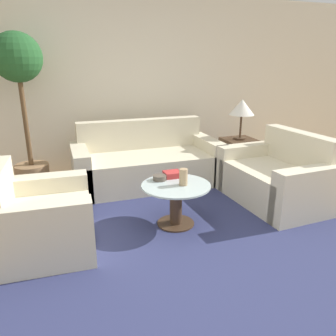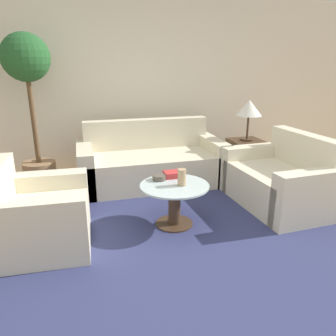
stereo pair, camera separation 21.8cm
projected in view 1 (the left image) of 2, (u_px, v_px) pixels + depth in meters
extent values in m
plane|color=#9E754C|center=(193.00, 262.00, 2.82)|extent=(14.00, 14.00, 0.00)
cube|color=beige|center=(122.00, 86.00, 4.91)|extent=(10.00, 0.06, 2.60)
cube|color=navy|center=(176.00, 224.00, 3.47)|extent=(3.67, 3.50, 0.01)
cube|color=beige|center=(148.00, 169.00, 4.54)|extent=(1.79, 0.92, 0.44)
cube|color=beige|center=(141.00, 148.00, 4.81)|extent=(1.79, 0.18, 0.86)
cube|color=beige|center=(81.00, 171.00, 4.24)|extent=(0.20, 0.92, 0.59)
cube|color=beige|center=(207.00, 158.00, 4.80)|extent=(0.20, 0.92, 0.59)
cube|color=beige|center=(44.00, 227.00, 2.95)|extent=(0.87, 0.73, 0.44)
cube|color=beige|center=(0.00, 213.00, 2.80)|extent=(0.21, 0.70, 0.82)
cube|color=beige|center=(40.00, 239.00, 2.61)|extent=(0.85, 0.24, 0.59)
cube|color=beige|center=(45.00, 204.00, 3.24)|extent=(0.85, 0.24, 0.59)
cube|color=beige|center=(273.00, 184.00, 3.99)|extent=(0.93, 1.16, 0.44)
cube|color=beige|center=(298.00, 165.00, 4.05)|extent=(0.24, 1.12, 0.84)
cube|color=beige|center=(247.00, 166.00, 4.45)|extent=(0.88, 0.25, 0.59)
cube|color=beige|center=(309.00, 195.00, 3.47)|extent=(0.88, 0.25, 0.59)
cylinder|color=#422D1E|center=(176.00, 223.00, 3.47)|extent=(0.39, 0.39, 0.02)
cylinder|color=#422D1E|center=(176.00, 206.00, 3.41)|extent=(0.13, 0.13, 0.43)
cylinder|color=#B2C6C6|center=(176.00, 185.00, 3.34)|extent=(0.71, 0.71, 0.02)
cube|color=#422D1E|center=(238.00, 157.00, 4.90)|extent=(0.46, 0.46, 0.56)
cylinder|color=#422D1E|center=(240.00, 138.00, 4.81)|extent=(0.18, 0.18, 0.02)
cylinder|color=#422D1E|center=(241.00, 126.00, 4.75)|extent=(0.03, 0.03, 0.33)
cone|color=white|center=(242.00, 107.00, 4.67)|extent=(0.36, 0.36, 0.22)
cylinder|color=#93704C|center=(33.00, 177.00, 4.40)|extent=(0.44, 0.44, 0.34)
cylinder|color=brown|center=(25.00, 120.00, 4.16)|extent=(0.06, 0.06, 1.19)
sphere|color=#235628|center=(17.00, 57.00, 3.93)|extent=(0.60, 0.60, 0.60)
cylinder|color=tan|center=(183.00, 177.00, 3.30)|extent=(0.09, 0.09, 0.17)
cylinder|color=brown|center=(160.00, 178.00, 3.45)|extent=(0.14, 0.14, 0.05)
cube|color=#BC3333|center=(172.00, 174.00, 3.55)|extent=(0.18, 0.16, 0.06)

